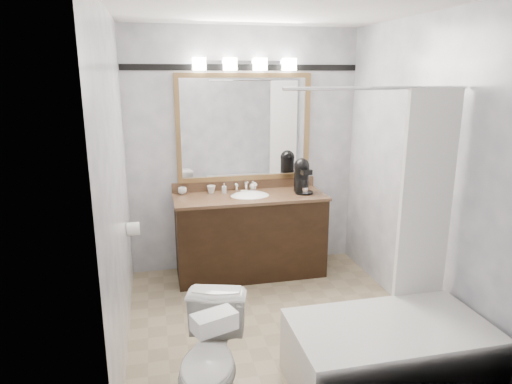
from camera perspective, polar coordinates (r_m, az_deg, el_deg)
room at (r=3.54m, az=2.65°, el=1.66°), size 2.42×2.62×2.52m
vanity at (r=4.72m, az=-0.75°, el=-5.20°), size 1.53×0.58×0.97m
mirror at (r=4.73m, az=-1.47°, el=8.02°), size 1.40×0.04×1.10m
vanity_light_bar at (r=4.65m, az=-1.39°, el=15.72°), size 1.02×0.14×0.12m
accent_stripe at (r=4.71m, az=-1.55°, el=15.30°), size 2.40×0.01×0.06m
bathtub at (r=3.35m, az=16.47°, el=-17.86°), size 1.30×0.75×1.96m
tp_roll at (r=4.22m, az=-15.10°, el=-4.48°), size 0.11×0.12×0.12m
toilet at (r=2.97m, az=-5.64°, el=-20.33°), size 0.56×0.76×0.69m
tissue_box at (r=2.58m, az=-5.23°, el=-15.83°), size 0.27×0.20×0.10m
coffee_maker at (r=4.70m, az=5.76°, el=2.13°), size 0.18×0.23×0.36m
cup_left at (r=4.70m, az=-9.19°, el=0.15°), size 0.10×0.10×0.07m
cup_right at (r=4.69m, az=-5.62°, el=0.33°), size 0.11×0.11×0.08m
soap_bottle_a at (r=4.69m, az=-4.01°, el=0.48°), size 0.05×0.05×0.10m
soap_bottle_b at (r=4.81m, az=-0.39°, el=0.83°), size 0.09×0.09×0.10m
soap_bar at (r=4.70m, az=-1.47°, el=0.05°), size 0.08×0.05×0.02m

